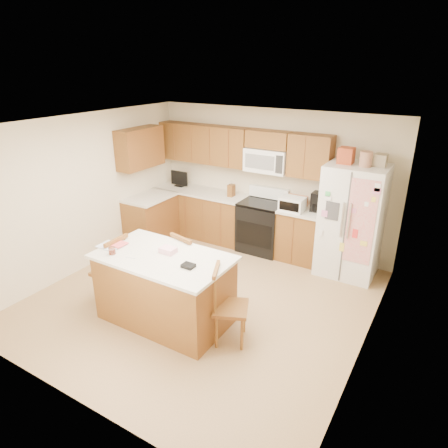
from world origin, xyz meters
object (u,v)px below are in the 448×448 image
Objects in this scene: windsor_chair_back at (190,267)px; windsor_chair_left at (112,271)px; stove at (262,226)px; windsor_chair_right at (229,307)px; refrigerator at (352,220)px; island at (165,288)px.

windsor_chair_left is at bearing -142.61° from windsor_chair_back.
stove is 2.66m from windsor_chair_right.
refrigerator reaches higher than stove.
windsor_chair_right is at bearing 3.39° from island.
island is 0.92m from windsor_chair_left.
stove is 1.12× the size of windsor_chair_back.
refrigerator is 1.99× the size of windsor_chair_left.
refrigerator reaches higher than windsor_chair_left.
windsor_chair_back is at bearing 149.47° from windsor_chair_right.
stove is 1.10× the size of windsor_chair_left.
windsor_chair_left is at bearing -135.66° from refrigerator.
island reaches higher than windsor_chair_left.
refrigerator is at bearing 44.34° from windsor_chair_left.
windsor_chair_back is 1.01× the size of windsor_chair_right.
windsor_chair_back is at bearing -95.56° from stove.
stove is 1.13× the size of windsor_chair_right.
windsor_chair_right is (-0.79, -2.48, -0.45)m from refrigerator.
windsor_chair_left is 1.10m from windsor_chair_back.
refrigerator is at bearing 55.86° from island.
refrigerator is 2.64m from windsor_chair_right.
windsor_chair_back is 1.13m from windsor_chair_right.
windsor_chair_back is (0.87, 0.67, -0.01)m from windsor_chair_left.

